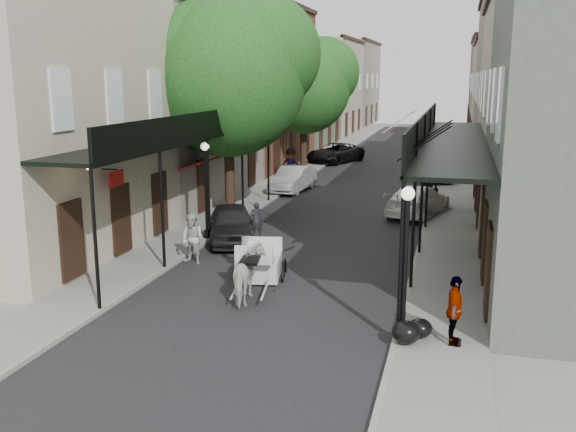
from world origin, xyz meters
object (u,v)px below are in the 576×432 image
Objects in this scene: carriage at (260,245)px; horse at (250,275)px; car_right_far at (431,169)px; pedestrian_sidewalk_right at (455,311)px; car_left_far at (335,153)px; lamppost_right_near at (405,262)px; lamppost_left at (206,189)px; car_left_near at (231,223)px; pedestrian_sidewalk_left at (291,164)px; car_right_near at (418,200)px; tree_far at (310,83)px; lamppost_right_far at (437,158)px; car_left_mid at (293,179)px; tree_near at (238,71)px; pedestrian_walking at (193,239)px.

horse is at bearing -90.00° from carriage.
car_right_far is at bearing -109.90° from horse.
car_left_far is at bearing 16.73° from pedestrian_sidewalk_right.
lamppost_right_near is 11.46m from lamppost_left.
pedestrian_sidewalk_left is at bearing 74.56° from car_left_near.
carriage is at bearing -79.59° from car_left_near.
lamppost_left is at bearing 135.71° from lamppost_right_near.
pedestrian_sidewalk_right reaches higher than car_right_near.
tree_far reaches higher than carriage.
carriage is at bearing -107.33° from lamppost_right_far.
lamppost_right_far is 0.88× the size of car_left_mid.
carriage is at bearing 58.42° from car_right_far.
tree_far is at bearing -74.13° from car_left_far.
tree_near is 10.16m from carriage.
lamppost_left is 5.05m from carriage.
lamppost_right_far is 2.00× the size of pedestrian_sidewalk_left.
lamppost_left is at bearing 122.03° from carriage.
tree_far reaches higher than pedestrian_sidewalk_left.
pedestrian_walking reaches higher than car_right_far.
tree_far is 2.04× the size of car_left_near.
carriage is at bearing -73.89° from car_left_mid.
horse is 0.44× the size of car_left_near.
pedestrian_sidewalk_right is 0.37× the size of car_right_far.
lamppost_right_near reaches higher than carriage.
lamppost_right_near is at bearing -44.29° from lamppost_left.
pedestrian_sidewalk_left is at bearing 161.38° from lamppost_right_far.
tree_far is 7.66m from car_left_far.
car_left_far is 1.08× the size of car_right_near.
lamppost_left reaches higher than horse.
car_left_near is at bearing 9.27° from lamppost_left.
car_right_near is (3.86, 12.92, -0.09)m from horse.
car_left_near reaches higher than car_right_near.
carriage reaches higher than car_left_far.
horse is 5.95m from pedestrian_sidewalk_right.
pedestrian_sidewalk_left reaches higher than car_right_near.
tree_near is 12.08m from pedestrian_sidewalk_left.
pedestrian_walking is 21.05m from car_right_far.
carriage is 19.02m from pedestrian_sidewalk_left.
car_right_far is (3.97, 22.89, -0.01)m from horse.
tree_far reaches higher than car_right_near.
tree_near reaches higher than car_left_far.
carriage is (-0.42, 2.38, 0.23)m from horse.
pedestrian_walking is at bearing -83.71° from car_left_mid.
tree_far is 25.05m from horse.
lamppost_right_near is 6.62m from carriage.
pedestrian_sidewalk_left is (-8.78, 22.96, -1.00)m from lamppost_right_near.
lamppost_right_near is 20.89m from car_left_mid.
pedestrian_walking is at bearing 51.05° from car_right_far.
carriage is 4.50m from car_left_near.
pedestrian_sidewalk_right is at bearing 151.26° from horse.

